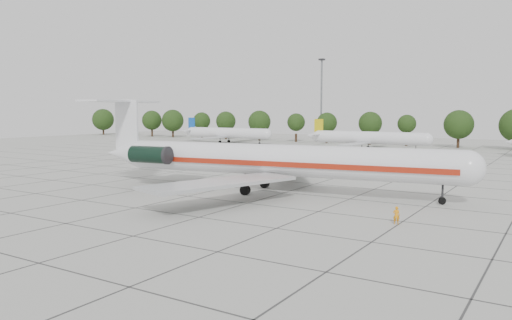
# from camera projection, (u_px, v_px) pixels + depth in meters

# --- Properties ---
(ground) EXTENTS (260.00, 260.00, 0.00)m
(ground) POSITION_uv_depth(u_px,v_px,m) (229.00, 187.00, 62.45)
(ground) COLOR #ADADA6
(ground) RESTS_ON ground
(apron_joints) EXTENTS (170.00, 170.00, 0.02)m
(apron_joints) POSITION_uv_depth(u_px,v_px,m) (287.00, 174.00, 75.08)
(apron_joints) COLOR #383838
(apron_joints) RESTS_ON ground
(main_airliner) EXTENTS (46.60, 36.42, 10.97)m
(main_airliner) POSITION_uv_depth(u_px,v_px,m) (261.00, 159.00, 58.54)
(main_airliner) COLOR silver
(main_airliner) RESTS_ON ground
(ground_crew) EXTENTS (0.64, 0.50, 1.54)m
(ground_crew) POSITION_uv_depth(u_px,v_px,m) (396.00, 215.00, 41.89)
(ground_crew) COLOR orange
(ground_crew) RESTS_ON ground
(bg_airliner_b) EXTENTS (28.24, 27.20, 7.40)m
(bg_airliner_b) POSITION_uv_depth(u_px,v_px,m) (227.00, 133.00, 146.89)
(bg_airliner_b) COLOR silver
(bg_airliner_b) RESTS_ON ground
(bg_airliner_c) EXTENTS (28.24, 27.20, 7.40)m
(bg_airliner_c) POSITION_uv_depth(u_px,v_px,m) (368.00, 138.00, 120.92)
(bg_airliner_c) COLOR silver
(bg_airliner_c) RESTS_ON ground
(tree_line) EXTENTS (249.86, 8.44, 10.22)m
(tree_line) POSITION_uv_depth(u_px,v_px,m) (370.00, 123.00, 139.62)
(tree_line) COLOR #332114
(tree_line) RESTS_ON ground
(floodlight_mast) EXTENTS (1.60, 1.60, 25.45)m
(floodlight_mast) POSITION_uv_depth(u_px,v_px,m) (321.00, 95.00, 154.41)
(floodlight_mast) COLOR slate
(floodlight_mast) RESTS_ON ground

